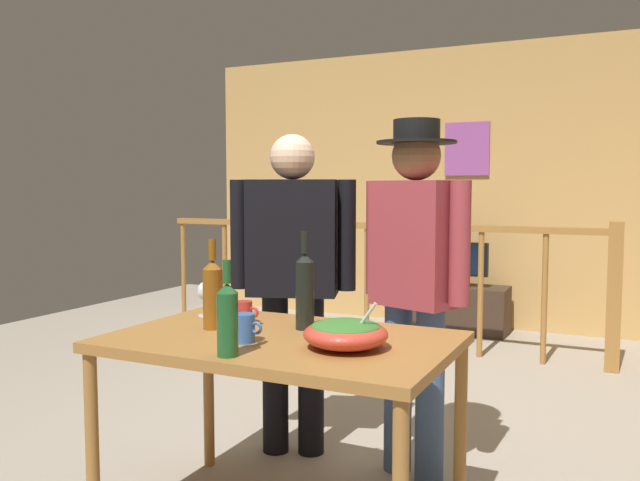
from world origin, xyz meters
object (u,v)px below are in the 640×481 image
(person_standing_left, at_px, (293,266))
(tv_console, at_px, (458,309))
(wine_bottle_dark, at_px, (305,289))
(wine_bottle_green, at_px, (227,318))
(wine_glass, at_px, (206,292))
(mug_blue, at_px, (245,328))
(person_standing_right, at_px, (415,269))
(salad_bowl, at_px, (346,333))
(wine_bottle_amber, at_px, (213,293))
(stair_railing, at_px, (424,269))
(mug_red, at_px, (244,312))
(serving_table, at_px, (281,356))
(framed_picture, at_px, (467,149))
(flat_screen_tv, at_px, (458,260))

(person_standing_left, bearing_deg, tv_console, -110.37)
(wine_bottle_dark, distance_m, wine_bottle_green, 0.49)
(wine_glass, height_order, mug_blue, wine_glass)
(tv_console, xyz_separation_m, person_standing_left, (-0.08, -3.11, 0.73))
(person_standing_right, bearing_deg, mug_blue, 83.74)
(person_standing_left, bearing_deg, salad_bowl, 110.13)
(wine_bottle_amber, xyz_separation_m, person_standing_right, (0.63, 0.68, 0.05))
(stair_railing, distance_m, mug_red, 2.82)
(salad_bowl, height_order, person_standing_left, person_standing_left)
(wine_bottle_amber, bearing_deg, stair_railing, 90.01)
(wine_glass, xyz_separation_m, mug_red, (0.24, -0.07, -0.06))
(person_standing_left, bearing_deg, wine_bottle_amber, 70.72)
(serving_table, xyz_separation_m, wine_bottle_amber, (-0.32, 0.01, 0.22))
(mug_red, bearing_deg, tv_console, 89.73)
(mug_red, height_order, person_standing_right, person_standing_right)
(framed_picture, bearing_deg, stair_railing, -93.66)
(framed_picture, xyz_separation_m, mug_red, (-0.01, -3.95, -0.89))
(tv_console, xyz_separation_m, wine_bottle_green, (0.21, -4.13, 0.68))
(framed_picture, bearing_deg, mug_red, -90.13)
(framed_picture, distance_m, serving_table, 4.22)
(stair_railing, bearing_deg, tv_console, 84.54)
(stair_railing, height_order, serving_table, stair_railing)
(tv_console, distance_m, flat_screen_tv, 0.46)
(salad_bowl, height_order, mug_blue, salad_bowl)
(tv_console, relative_size, person_standing_right, 0.55)
(flat_screen_tv, relative_size, person_standing_left, 0.34)
(wine_glass, bearing_deg, wine_bottle_green, -48.81)
(serving_table, distance_m, wine_bottle_green, 0.39)
(salad_bowl, distance_m, wine_bottle_dark, 0.37)
(wine_bottle_green, xyz_separation_m, person_standing_right, (0.34, 1.02, 0.07))
(wine_glass, bearing_deg, wine_bottle_amber, -48.66)
(person_standing_left, bearing_deg, wine_bottle_dark, 103.42)
(flat_screen_tv, relative_size, wine_bottle_amber, 1.50)
(serving_table, xyz_separation_m, person_standing_left, (-0.31, 0.68, 0.26))
(stair_railing, relative_size, tv_console, 4.34)
(framed_picture, height_order, mug_blue, framed_picture)
(salad_bowl, xyz_separation_m, mug_blue, (-0.37, -0.08, -0.00))
(wine_glass, xyz_separation_m, wine_bottle_amber, (0.18, -0.20, 0.04))
(wine_bottle_amber, height_order, wine_bottle_green, wine_bottle_amber)
(wine_bottle_green, relative_size, mug_blue, 2.86)
(framed_picture, distance_m, flat_screen_tv, 1.08)
(stair_railing, relative_size, salad_bowl, 13.01)
(flat_screen_tv, xyz_separation_m, serving_table, (0.24, -3.77, 0.02))
(wine_bottle_green, height_order, person_standing_left, person_standing_left)
(framed_picture, distance_m, wine_bottle_dark, 4.01)
(stair_railing, xyz_separation_m, tv_console, (0.08, 0.84, -0.46))
(framed_picture, height_order, person_standing_right, framed_picture)
(serving_table, xyz_separation_m, person_standing_right, (0.31, 0.68, 0.28))
(stair_railing, relative_size, flat_screen_tv, 7.17)
(wine_bottle_dark, xyz_separation_m, person_standing_right, (0.29, 0.52, 0.04))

